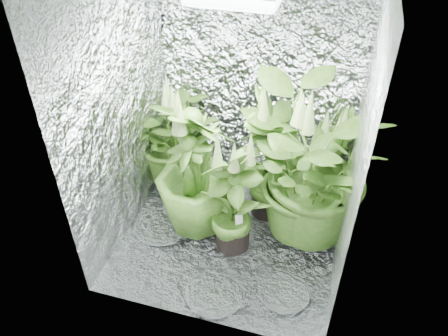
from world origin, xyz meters
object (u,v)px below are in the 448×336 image
object	(u,v)px
plant_b	(271,159)
plant_c	(328,159)
plant_e	(311,172)
circulation_fan	(309,221)
plant_f	(233,198)
plant_d	(195,171)
plant_a	(176,137)

from	to	relation	value
plant_b	plant_c	world-z (taller)	plant_b
plant_e	circulation_fan	distance (m)	0.46
plant_f	plant_d	bearing A→B (deg)	157.87
plant_a	plant_f	size ratio (longest dim) A/B	0.99
plant_d	plant_a	bearing A→B (deg)	125.28
plant_b	plant_c	bearing A→B (deg)	36.04
plant_a	plant_f	world-z (taller)	plant_f
plant_d	circulation_fan	world-z (taller)	plant_d
plant_a	plant_c	world-z (taller)	plant_a
plant_a	plant_e	world-z (taller)	plant_e
plant_b	plant_d	xyz separation A→B (m)	(-0.51, -0.31, 0.01)
plant_c	plant_a	bearing A→B (deg)	-174.19
plant_a	plant_d	bearing A→B (deg)	-54.72
plant_e	plant_f	xyz separation A→B (m)	(-0.49, -0.26, -0.15)
plant_c	circulation_fan	xyz separation A→B (m)	(-0.06, -0.51, -0.24)
plant_f	circulation_fan	size ratio (longest dim) A/B	2.55
plant_f	circulation_fan	bearing A→B (deg)	23.91
plant_c	plant_e	xyz separation A→B (m)	(-0.10, -0.49, 0.22)
plant_d	plant_e	size ratio (longest dim) A/B	0.91
plant_c	plant_d	size ratio (longest dim) A/B	0.76
plant_d	circulation_fan	xyz separation A→B (m)	(0.87, 0.10, -0.38)
plant_d	plant_c	bearing A→B (deg)	33.56
plant_b	plant_c	xyz separation A→B (m)	(0.42, 0.31, -0.13)
plant_b	plant_c	distance (m)	0.54
plant_d	circulation_fan	bearing A→B (deg)	6.88
plant_e	plant_f	size ratio (longest dim) A/B	1.28
plant_a	plant_e	bearing A→B (deg)	-17.10
circulation_fan	plant_d	bearing A→B (deg)	168.70
plant_c	plant_b	bearing A→B (deg)	-143.96
plant_c	plant_e	distance (m)	0.55
plant_a	plant_d	distance (m)	0.60
plant_d	plant_f	xyz separation A→B (m)	(0.33, -0.13, -0.08)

